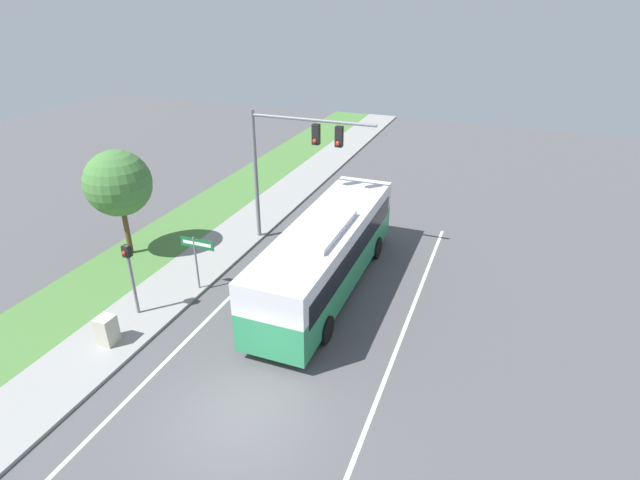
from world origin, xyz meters
name	(u,v)px	position (x,y,z in m)	size (l,w,h in m)	color
ground_plane	(242,415)	(0.00, 0.00, 0.00)	(80.00, 80.00, 0.00)	#4C4C4F
sidewalk	(80,363)	(-6.20, 0.00, 0.06)	(2.80, 80.00, 0.12)	gray
grass_verge	(11,342)	(-9.40, 0.00, 0.05)	(3.60, 80.00, 0.10)	#477538
lane_divider_near	(143,384)	(-3.60, 0.00, 0.00)	(0.14, 30.00, 0.01)	silver
lane_divider_far	(357,450)	(3.60, 0.00, 0.00)	(0.14, 30.00, 0.01)	silver
bus	(327,250)	(-0.13, 7.56, 1.81)	(2.73, 10.96, 3.29)	#2D8956
signal_gantry	(289,153)	(-3.27, 10.89, 4.63)	(5.99, 0.41, 6.50)	slate
pedestrian_signal	(130,269)	(-6.25, 3.06, 2.07)	(0.28, 0.34, 3.04)	slate
street_sign	(197,253)	(-4.98, 5.47, 1.80)	(1.54, 0.08, 2.49)	slate
utility_cabinet	(107,330)	(-6.00, 1.19, 0.65)	(0.58, 0.61, 1.06)	#B7B29E
roadside_tree	(118,183)	(-9.89, 6.98, 3.61)	(2.98, 2.98, 5.01)	brown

